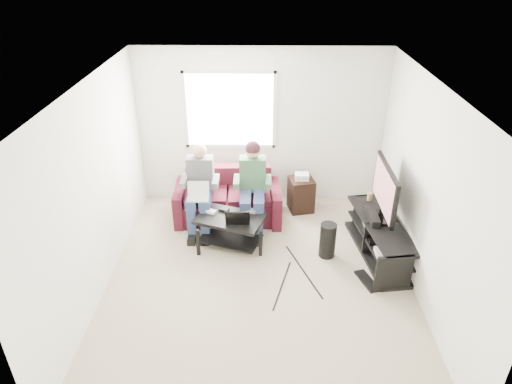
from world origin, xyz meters
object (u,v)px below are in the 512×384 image
(tv, at_px, (385,190))
(subwoofer, at_px, (328,240))
(tv_stand, at_px, (379,240))
(sofa, at_px, (228,200))
(end_table, at_px, (301,194))
(coffee_table, at_px, (230,224))

(tv, xyz_separation_m, subwoofer, (-0.74, -0.14, -0.74))
(tv, bearing_deg, tv_stand, -88.53)
(tv, bearing_deg, sofa, 157.86)
(tv_stand, distance_m, end_table, 1.61)
(sofa, distance_m, tv_stand, 2.44)
(tv, height_order, end_table, tv)
(sofa, relative_size, coffee_table, 1.58)
(tv, bearing_deg, subwoofer, -169.09)
(subwoofer, height_order, end_table, end_table)
(coffee_table, bearing_deg, end_table, 43.15)
(end_table, bearing_deg, tv, -48.08)
(end_table, bearing_deg, subwoofer, -77.42)
(sofa, xyz_separation_m, tv_stand, (2.22, -1.00, -0.06))
(coffee_table, relative_size, tv_stand, 0.65)
(subwoofer, bearing_deg, sofa, 144.75)
(subwoofer, relative_size, end_table, 0.78)
(end_table, bearing_deg, tv_stand, -50.39)
(sofa, height_order, tv, tv)
(tv_stand, relative_size, tv, 1.53)
(subwoofer, bearing_deg, tv_stand, 3.27)
(subwoofer, bearing_deg, coffee_table, 169.89)
(coffee_table, xyz_separation_m, tv, (2.13, -0.11, 0.65))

